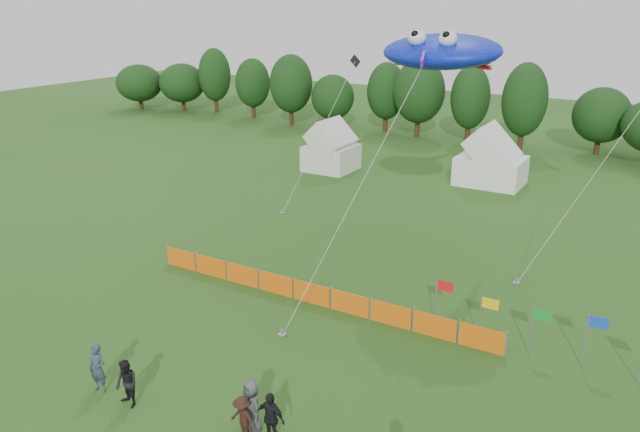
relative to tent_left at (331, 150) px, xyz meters
The scene contains 14 objects.
ground 32.14m from the tent_left, 66.44° to the right, with size 160.00×160.00×0.00m, color #234C16.
treeline 21.33m from the tent_left, 47.07° to the left, with size 104.57×8.78×8.36m.
tent_left is the anchor object (origin of this frame).
tent_right 12.78m from the tent_left, 11.27° to the left, with size 4.92×3.94×3.47m.
barrier_fence 24.13m from the tent_left, 62.43° to the right, with size 17.90×0.06×1.00m.
flag_row 30.06m from the tent_left, 43.13° to the right, with size 10.73×0.46×2.19m.
spectator_a 32.19m from the tent_left, 75.26° to the right, with size 0.68×0.45×1.88m, color #2E3D4D.
spectator_b 32.69m from the tent_left, 72.70° to the right, with size 0.85×0.66×1.75m, color black.
spectator_c 33.75m from the tent_left, 65.08° to the right, with size 1.01×0.58×1.57m, color black.
spectator_d 33.77m from the tent_left, 63.55° to the right, with size 1.06×0.44×1.81m, color black.
spectator_e 33.25m from the tent_left, 64.72° to the right, with size 0.91×0.59×1.85m, color #45454A.
stingray_kite 21.52m from the tent_left, 43.81° to the right, with size 6.79×18.92×12.08m.
small_kite_white 23.73m from the tent_left, 19.78° to the right, with size 5.01×9.39×9.56m.
small_kite_dark 9.68m from the tent_left, 62.01° to the right, with size 2.69×6.28×9.91m.
Camera 1 is at (11.93, -14.13, 13.33)m, focal length 35.00 mm.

